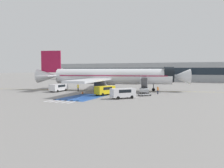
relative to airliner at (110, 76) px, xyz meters
name	(u,v)px	position (x,y,z in m)	size (l,w,h in m)	color
ground_plane	(115,90)	(1.24, 0.57, -3.79)	(600.00, 600.00, 0.00)	gray
apron_leadline_yellow	(113,91)	(0.64, 0.16, -3.78)	(0.20, 74.53, 0.01)	gold
apron_stand_patch_blue	(84,97)	(0.64, -14.95, -3.78)	(6.61, 11.85, 0.01)	#2856A8
apron_walkway_bar_0	(51,100)	(-2.36, -21.64, -3.78)	(0.44, 3.60, 0.01)	silver
apron_walkway_bar_1	(56,101)	(-1.16, -21.64, -3.78)	(0.44, 3.60, 0.01)	silver
apron_walkway_bar_2	(62,101)	(0.04, -21.64, -3.78)	(0.44, 3.60, 0.01)	silver
apron_walkway_bar_3	(67,102)	(1.24, -21.64, -3.78)	(0.44, 3.60, 0.01)	silver
apron_walkway_bar_4	(73,102)	(2.44, -21.64, -3.78)	(0.44, 3.60, 0.01)	silver
airliner	(110,76)	(0.00, 0.00, 0.00)	(40.80, 36.47, 10.80)	silver
boarding_stairs_forward	(144,89)	(9.89, -2.27, -2.75)	(3.28, 5.54, 4.36)	#ADB2BA
fuel_tanker	(126,80)	(-5.21, 27.57, -2.09)	(10.40, 3.04, 3.37)	#38383D
service_van_0	(59,87)	(-10.99, -7.74, -2.62)	(2.06, 5.60, 1.92)	silver
service_van_1	(123,92)	(8.81, -14.12, -2.60)	(4.51, 4.80, 1.97)	silver
service_van_2	(105,90)	(3.15, -10.18, -2.59)	(3.37, 5.15, 1.98)	yellow
baggage_cart	(145,95)	(11.49, -8.07, -3.53)	(2.87, 2.92, 0.87)	gray
ground_crew_0	(158,90)	(13.42, -3.65, -2.78)	(0.45, 0.48, 1.75)	#191E38
ground_crew_1	(78,87)	(-6.76, -5.27, -2.70)	(0.47, 0.46, 1.87)	#2D2D33
traffic_cone_0	(83,92)	(-2.96, -9.44, -3.50)	(0.52, 0.52, 0.58)	orange
traffic_cone_1	(49,89)	(-15.56, -5.97, -3.48)	(0.54, 0.54, 0.60)	orange
terminal_building	(159,72)	(1.85, 57.15, 0.67)	(111.90, 12.10, 8.91)	#9EA3A8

